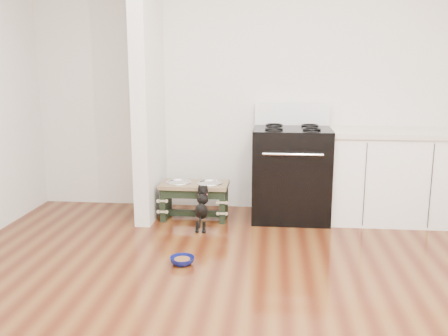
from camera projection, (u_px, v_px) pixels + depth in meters
The scene contains 8 objects.
ground at pixel (258, 323), 3.03m from camera, with size 5.00×5.00×0.00m, color #431A0C.
room_shell at pixel (263, 50), 2.70m from camera, with size 5.00×5.00×5.00m.
partition_wall at pixel (148, 84), 4.91m from camera, with size 0.15×0.80×2.70m, color silver.
oven_range at pixel (291, 172), 5.01m from camera, with size 0.76×0.69×1.14m.
cabinet_run at pixel (391, 176), 4.94m from camera, with size 1.24×0.64×0.91m.
dog_feeder at pixel (194, 193), 5.01m from camera, with size 0.68×0.36×0.38m.
puppy at pixel (202, 206), 4.71m from camera, with size 0.12×0.35×0.41m.
floor_bowl at pixel (182, 261), 3.91m from camera, with size 0.20×0.20×0.06m.
Camera 1 is at (0.07, -2.78, 1.55)m, focal length 40.00 mm.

